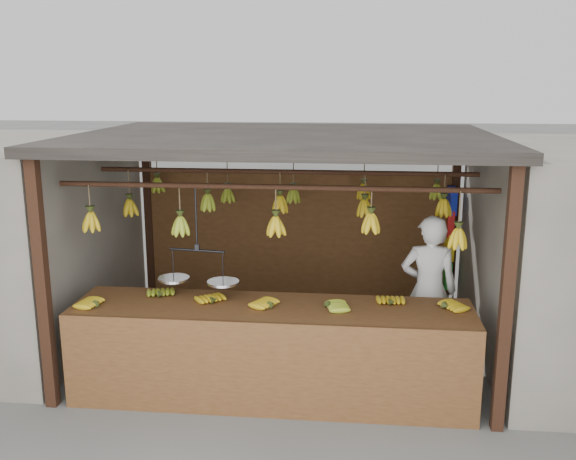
# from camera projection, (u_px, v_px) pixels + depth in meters

# --- Properties ---
(ground) EXTENTS (80.00, 80.00, 0.00)m
(ground) POSITION_uv_depth(u_px,v_px,m) (285.00, 349.00, 7.20)
(ground) COLOR #5B5B57
(stall) EXTENTS (4.30, 3.30, 2.40)m
(stall) POSITION_uv_depth(u_px,v_px,m) (288.00, 170.00, 7.06)
(stall) COLOR black
(stall) RESTS_ON ground
(counter) EXTENTS (3.71, 0.84, 0.96)m
(counter) POSITION_uv_depth(u_px,v_px,m) (270.00, 331.00, 5.84)
(counter) COLOR brown
(counter) RESTS_ON ground
(hanging_bananas) EXTENTS (3.58, 2.20, 0.39)m
(hanging_bananas) POSITION_uv_depth(u_px,v_px,m) (284.00, 207.00, 6.82)
(hanging_bananas) COLOR gold
(hanging_bananas) RESTS_ON ground
(balance_scale) EXTENTS (0.78, 0.35, 0.92)m
(balance_scale) POSITION_uv_depth(u_px,v_px,m) (198.00, 276.00, 6.04)
(balance_scale) COLOR black
(balance_scale) RESTS_ON ground
(vendor) EXTENTS (0.60, 0.41, 1.60)m
(vendor) POSITION_uv_depth(u_px,v_px,m) (429.00, 290.00, 6.68)
(vendor) COLOR white
(vendor) RESTS_ON ground
(bag_bundles) EXTENTS (0.08, 0.26, 1.30)m
(bag_bundles) POSITION_uv_depth(u_px,v_px,m) (450.00, 236.00, 8.07)
(bag_bundles) COLOR #1426BF
(bag_bundles) RESTS_ON ground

